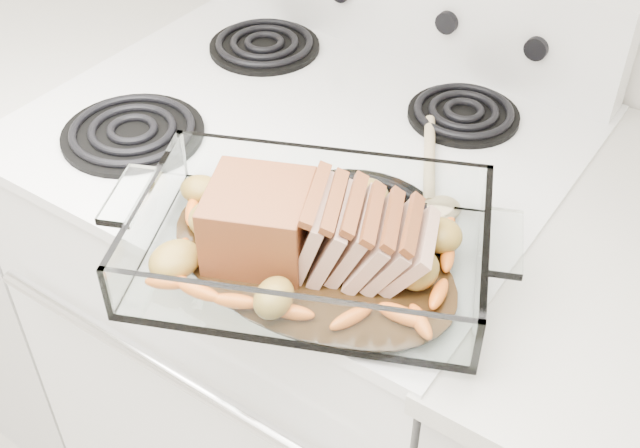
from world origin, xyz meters
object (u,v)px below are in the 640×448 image
Objects in this scene: electric_range at (305,329)px; pork_roast at (299,225)px; counter_left at (62,208)px; baking_dish at (311,251)px.

electric_range is 4.20× the size of pork_roast.
baking_dish reaches higher than counter_left.
counter_left is at bearing -179.90° from electric_range.
electric_range is 0.60m from pork_roast.
pork_roast reaches higher than counter_left.
electric_range is 0.67m from counter_left.
baking_dish is at bearing -9.15° from pork_roast.
pork_roast is at bearing 156.64° from baking_dish.
baking_dish is at bearing -15.94° from counter_left.
counter_left is 1.02m from baking_dish.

